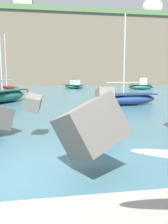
# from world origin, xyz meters

# --- Properties ---
(ground_plane) EXTENTS (400.00, 400.00, 0.00)m
(ground_plane) POSITION_xyz_m (0.00, 0.00, 0.00)
(ground_plane) COLOR #42707F
(boat_near_centre) EXTENTS (4.15, 6.16, 5.88)m
(boat_near_centre) POSITION_xyz_m (-3.48, 17.03, 0.60)
(boat_near_centre) COLOR #1E6656
(boat_near_centre) RESTS_ON ground
(boat_near_right) EXTENTS (4.41, 5.99, 1.84)m
(boat_near_right) POSITION_xyz_m (5.81, 40.63, 0.57)
(boat_near_right) COLOR #1E6656
(boat_near_right) RESTS_ON ground
(boat_mid_left) EXTENTS (5.15, 2.43, 7.19)m
(boat_mid_left) POSITION_xyz_m (6.82, 13.11, 0.54)
(boat_mid_left) COLOR navy
(boat_mid_left) RESTS_ON ground
(boat_mid_centre) EXTENTS (3.79, 6.13, 8.28)m
(boat_mid_centre) POSITION_xyz_m (-5.08, 30.07, 0.54)
(boat_mid_centre) COLOR maroon
(boat_mid_centre) RESTS_ON ground
(boat_far_centre) EXTENTS (4.59, 2.56, 2.24)m
(boat_far_centre) POSITION_xyz_m (17.03, 34.61, 0.69)
(boat_far_centre) COLOR #1E6656
(boat_far_centre) RESTS_ON ground
(mooring_buoy_inner) EXTENTS (0.44, 0.44, 0.44)m
(mooring_buoy_inner) POSITION_xyz_m (-2.54, 32.74, 0.22)
(mooring_buoy_inner) COLOR #E54C1E
(mooring_buoy_inner) RESTS_ON ground
(headland_bluff) EXTENTS (90.52, 44.87, 19.02)m
(headland_bluff) POSITION_xyz_m (13.80, 76.81, 9.53)
(headland_bluff) COLOR #756651
(headland_bluff) RESTS_ON ground
(radar_dome) EXTENTS (7.19, 7.19, 10.69)m
(radar_dome) POSITION_xyz_m (38.56, 78.30, 24.73)
(radar_dome) COLOR silver
(radar_dome) RESTS_ON headland_bluff
(station_building_west) EXTENTS (5.69, 7.16, 6.25)m
(station_building_west) POSITION_xyz_m (-5.52, 73.64, 22.16)
(station_building_west) COLOR #B2ADA3
(station_building_west) RESTS_ON headland_bluff
(station_building_central) EXTENTS (6.77, 5.25, 4.83)m
(station_building_central) POSITION_xyz_m (19.47, 79.98, 21.45)
(station_building_central) COLOR beige
(station_building_central) RESTS_ON headland_bluff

